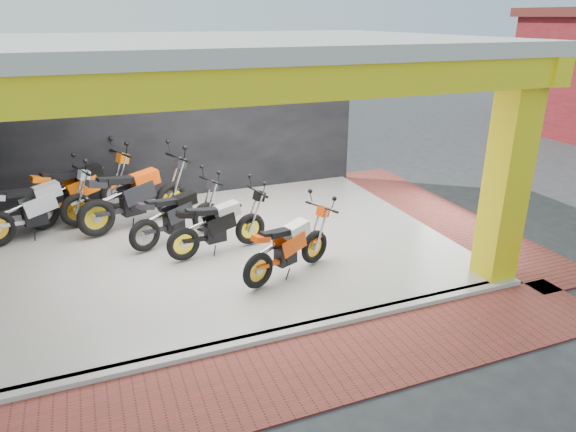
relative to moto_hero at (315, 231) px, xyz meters
name	(u,v)px	position (x,y,z in m)	size (l,w,h in m)	color
ground	(258,300)	(-1.21, -0.65, -0.69)	(80.00, 80.00, 0.00)	#2D2D30
showroom_floor	(224,246)	(-1.21, 1.35, -0.64)	(8.00, 6.00, 0.10)	silver
showroom_ceiling	(214,43)	(-1.21, 1.35, 2.91)	(8.40, 6.40, 0.20)	beige
back_wall	(185,124)	(-1.21, 4.45, 1.06)	(8.20, 0.20, 3.50)	black
corner_column	(507,176)	(2.54, -1.40, 1.06)	(0.50, 0.50, 3.50)	yellow
header_beam_front	(281,84)	(-1.21, -1.65, 2.61)	(8.40, 0.30, 0.40)	yellow
header_beam_right	(423,56)	(2.79, 1.35, 2.61)	(0.30, 6.40, 0.40)	yellow
floor_kerb	(283,334)	(-1.21, -1.67, -0.64)	(8.00, 0.20, 0.10)	silver
paver_front	(306,371)	(-1.21, -2.45, -0.67)	(9.00, 1.40, 0.03)	#9A3632
paver_right	(439,214)	(3.59, 1.35, -0.67)	(1.40, 7.00, 0.03)	#9A3632
moto_hero	(315,231)	(0.00, 0.00, 0.00)	(1.92, 0.71, 1.17)	#F3450A
moto_row_a	(250,214)	(-0.77, 1.12, 0.01)	(1.97, 0.73, 1.20)	black
moto_row_b	(205,203)	(-1.38, 1.98, 0.02)	(1.98, 0.73, 1.21)	black
moto_row_c	(170,183)	(-1.84, 3.04, 0.16)	(2.44, 0.90, 1.49)	black
moto_row_d	(114,178)	(-2.88, 3.88, 0.15)	(2.41, 0.89, 1.47)	#ED5E0A
moto_row_e	(75,195)	(-3.66, 3.17, 0.10)	(2.23, 0.83, 1.36)	#B1B5BA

